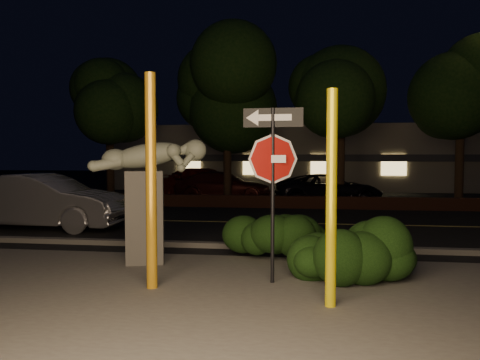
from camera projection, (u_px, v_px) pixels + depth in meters
name	position (u px, v px, depth m)	size (l,w,h in m)	color
ground	(278.00, 212.00, 17.76)	(90.00, 90.00, 0.00)	black
patio	(234.00, 301.00, 6.88)	(14.00, 6.00, 0.02)	#4C4944
road	(273.00, 223.00, 14.79)	(80.00, 8.00, 0.01)	black
lane_marking	(273.00, 223.00, 14.79)	(80.00, 0.12, 0.01)	gold
curb	(260.00, 246.00, 10.73)	(80.00, 0.25, 0.12)	#4C4944
brick_wall	(280.00, 202.00, 19.03)	(40.00, 0.35, 0.50)	#462316
parking_lot	(286.00, 196.00, 24.68)	(40.00, 12.00, 0.01)	black
building	(291.00, 158.00, 32.47)	(22.00, 10.20, 4.00)	slate
tree_far_a	(109.00, 86.00, 21.56)	(4.60, 4.60, 7.43)	black
tree_far_b	(227.00, 68.00, 20.95)	(5.20, 5.20, 8.41)	black
tree_far_c	(342.00, 73.00, 19.88)	(4.80, 4.80, 7.84)	black
tree_far_d	(462.00, 78.00, 19.68)	(4.40, 4.40, 7.42)	black
yellow_pole_left	(151.00, 182.00, 7.42)	(0.17, 0.17, 3.45)	orange
yellow_pole_right	(331.00, 199.00, 6.52)	(0.15, 0.15, 3.07)	yellow
signpost	(273.00, 159.00, 7.71)	(0.99, 0.11, 2.93)	black
sculpture	(147.00, 187.00, 9.28)	(2.30, 1.19, 2.47)	#4C4944
hedge_center	(273.00, 233.00, 9.54)	(2.18, 1.02, 1.14)	black
hedge_right	(339.00, 247.00, 7.89)	(1.86, 0.99, 1.22)	black
hedge_far_right	(394.00, 248.00, 8.07)	(1.58, 0.99, 1.10)	black
silver_sedan	(43.00, 201.00, 13.61)	(1.70, 4.89, 1.61)	#B2B1B6
parked_car_red	(204.00, 182.00, 23.40)	(1.92, 4.78, 1.63)	maroon
parked_car_darkred	(223.00, 186.00, 22.52)	(1.91, 4.69, 1.36)	#40120F
parked_car_dark	(328.00, 189.00, 20.73)	(2.20, 4.77, 1.33)	black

